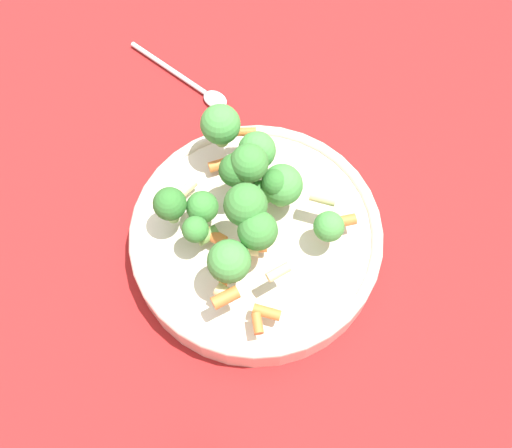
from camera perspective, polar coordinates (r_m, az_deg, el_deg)
ground_plane at (r=0.73m, az=0.00°, el=-2.15°), size 3.00×3.00×0.00m
bowl at (r=0.71m, az=0.00°, el=-1.31°), size 0.30×0.30×0.05m
pasta_salad at (r=0.65m, az=-1.10°, el=2.81°), size 0.22×0.24×0.10m
spoon at (r=0.86m, az=-5.83°, el=12.95°), size 0.16×0.09×0.01m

